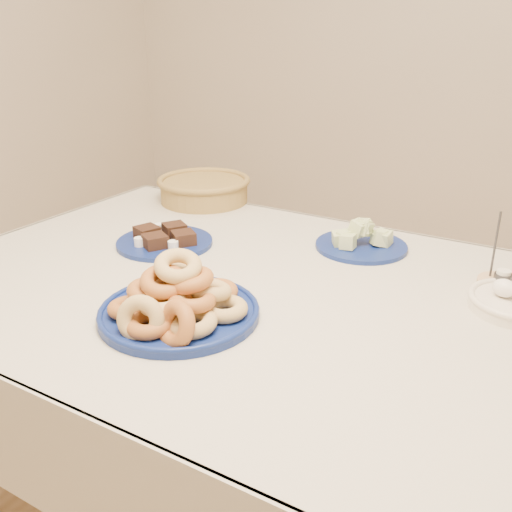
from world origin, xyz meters
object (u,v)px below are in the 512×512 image
brownie_plate (165,240)px  dining_table (267,328)px  donut_platter (177,302)px  melon_plate (361,240)px  candle_holder (502,284)px  wicker_basket (204,189)px

brownie_plate → dining_table: bearing=-14.4°
donut_platter → melon_plate: (0.18, 0.58, -0.01)m
brownie_plate → candle_holder: candle_holder is taller
donut_platter → wicker_basket: size_ratio=0.93×
dining_table → wicker_basket: wicker_basket is taller
brownie_plate → donut_platter: bearing=-47.1°
dining_table → wicker_basket: size_ratio=4.13×
dining_table → wicker_basket: 0.75m
dining_table → candle_holder: bearing=29.8°
donut_platter → wicker_basket: (-0.45, 0.72, 0.01)m
dining_table → melon_plate: (0.09, 0.35, 0.13)m
wicker_basket → brownie_plate: bearing=-69.4°
melon_plate → brownie_plate: (-0.48, -0.25, -0.01)m
melon_plate → candle_holder: size_ratio=1.66×
candle_holder → brownie_plate: bearing=-168.7°
dining_table → brownie_plate: bearing=165.6°
wicker_basket → melon_plate: bearing=-12.9°
melon_plate → brownie_plate: melon_plate is taller
donut_platter → brownie_plate: donut_platter is taller
donut_platter → melon_plate: donut_platter is taller
melon_plate → candle_holder: 0.39m
donut_platter → melon_plate: bearing=72.5°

